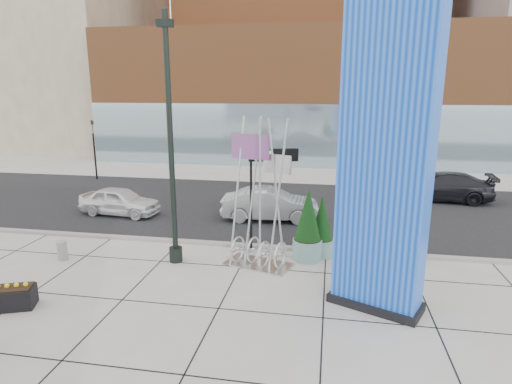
% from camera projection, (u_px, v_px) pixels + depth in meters
% --- Properties ---
extents(ground, '(160.00, 160.00, 0.00)m').
position_uv_depth(ground, '(196.00, 290.00, 13.52)').
color(ground, '#9E9991').
rests_on(ground, ground).
extents(street_asphalt, '(80.00, 12.00, 0.02)m').
position_uv_depth(street_asphalt, '(253.00, 206.00, 23.09)').
color(street_asphalt, black).
rests_on(street_asphalt, ground).
extents(curb_edge, '(80.00, 0.30, 0.12)m').
position_uv_depth(curb_edge, '(226.00, 244.00, 17.33)').
color(curb_edge, gray).
rests_on(curb_edge, ground).
extents(tower_podium, '(34.00, 10.00, 11.00)m').
position_uv_depth(tower_podium, '(298.00, 96.00, 37.88)').
color(tower_podium, '#95532B').
rests_on(tower_podium, ground).
extents(tower_glass_front, '(34.00, 0.60, 5.00)m').
position_uv_depth(tower_glass_front, '(293.00, 136.00, 34.00)').
color(tower_glass_front, '#8CA5B2').
rests_on(tower_glass_front, ground).
extents(blue_pylon, '(2.84, 2.13, 8.65)m').
position_uv_depth(blue_pylon, '(385.00, 166.00, 11.56)').
color(blue_pylon, '#0C3DB6').
rests_on(blue_pylon, ground).
extents(lamp_post, '(0.58, 0.48, 8.70)m').
position_uv_depth(lamp_post, '(172.00, 166.00, 14.94)').
color(lamp_post, black).
rests_on(lamp_post, ground).
extents(public_art_sculpture, '(2.60, 1.84, 5.34)m').
position_uv_depth(public_art_sculpture, '(259.00, 228.00, 15.10)').
color(public_art_sculpture, silver).
rests_on(public_art_sculpture, ground).
extents(concrete_bollard, '(0.36, 0.36, 0.71)m').
position_uv_depth(concrete_bollard, '(62.00, 250.00, 15.87)').
color(concrete_bollard, gray).
rests_on(concrete_bollard, ground).
extents(overhead_street_sign, '(1.88, 0.55, 4.00)m').
position_uv_depth(overhead_street_sign, '(269.00, 164.00, 16.04)').
color(overhead_street_sign, black).
rests_on(overhead_street_sign, ground).
extents(round_planter_east, '(0.97, 0.97, 2.41)m').
position_uv_depth(round_planter_east, '(410.00, 232.00, 15.52)').
color(round_planter_east, '#84B2A9').
rests_on(round_planter_east, ground).
extents(round_planter_mid, '(1.09, 1.09, 2.73)m').
position_uv_depth(round_planter_mid, '(308.00, 226.00, 15.71)').
color(round_planter_mid, '#84B2A9').
rests_on(round_planter_mid, ground).
extents(round_planter_west, '(0.95, 0.95, 2.38)m').
position_uv_depth(round_planter_west, '(321.00, 227.00, 16.06)').
color(round_planter_west, '#84B2A9').
rests_on(round_planter_west, ground).
extents(box_planter_north, '(1.55, 1.14, 0.77)m').
position_uv_depth(box_planter_north, '(9.00, 297.00, 12.36)').
color(box_planter_north, black).
rests_on(box_planter_north, ground).
extents(car_white_west, '(4.21, 2.06, 1.38)m').
position_uv_depth(car_white_west, '(120.00, 201.00, 21.42)').
color(car_white_west, white).
rests_on(car_white_west, ground).
extents(car_silver_mid, '(4.77, 2.01, 1.53)m').
position_uv_depth(car_silver_mid, '(270.00, 205.00, 20.54)').
color(car_silver_mid, '#A5A7AC').
rests_on(car_silver_mid, ground).
extents(car_dark_east, '(5.67, 2.72, 1.59)m').
position_uv_depth(car_dark_east, '(441.00, 187.00, 24.12)').
color(car_dark_east, black).
rests_on(car_dark_east, ground).
extents(traffic_signal, '(0.15, 0.18, 4.10)m').
position_uv_depth(traffic_signal, '(94.00, 147.00, 29.34)').
color(traffic_signal, black).
rests_on(traffic_signal, ground).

